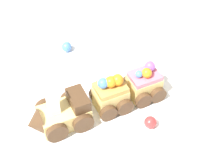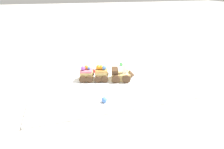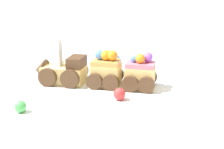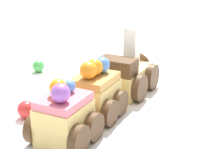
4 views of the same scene
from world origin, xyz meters
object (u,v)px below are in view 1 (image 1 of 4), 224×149
(cake_car_strawberry, at_px, (144,84))
(cake_train_locomotive, at_px, (60,114))
(cake_car_caramel, at_px, (111,95))
(gumball_red, at_px, (150,122))
(gumball_blue, at_px, (67,47))

(cake_car_strawberry, bearing_deg, cake_train_locomotive, 0.01)
(cake_train_locomotive, relative_size, cake_car_caramel, 1.53)
(cake_car_caramel, bearing_deg, cake_train_locomotive, -0.01)
(cake_train_locomotive, bearing_deg, cake_car_caramel, 179.99)
(cake_car_caramel, relative_size, gumball_red, 3.50)
(cake_car_strawberry, distance_m, gumball_red, 0.08)
(cake_train_locomotive, distance_m, cake_car_strawberry, 0.17)
(cake_car_caramel, height_order, cake_car_strawberry, cake_car_caramel)
(cake_train_locomotive, distance_m, gumball_red, 0.16)
(cake_car_caramel, relative_size, cake_car_strawberry, 1.00)
(cake_train_locomotive, xyz_separation_m, gumball_red, (-0.12, 0.11, -0.01))
(cake_car_strawberry, relative_size, gumball_blue, 3.57)
(cake_car_caramel, distance_m, gumball_blue, 0.19)
(cake_train_locomotive, bearing_deg, gumball_blue, -113.36)
(cake_car_caramel, bearing_deg, cake_car_strawberry, -179.97)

